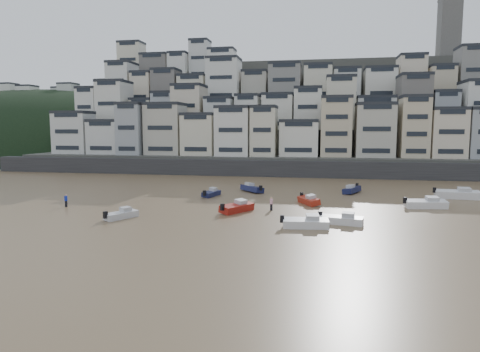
% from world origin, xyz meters
% --- Properties ---
extents(ground, '(400.00, 400.00, 0.00)m').
position_xyz_m(ground, '(0.00, 0.00, 0.00)').
color(ground, olive).
rests_on(ground, ground).
extents(sea_strip, '(340.00, 340.00, 0.00)m').
position_xyz_m(sea_strip, '(-110.00, 145.00, 0.01)').
color(sea_strip, '#445562').
rests_on(sea_strip, ground).
extents(harbor_wall, '(140.00, 3.00, 3.50)m').
position_xyz_m(harbor_wall, '(10.00, 65.00, 1.75)').
color(harbor_wall, '#38383A').
rests_on(harbor_wall, ground).
extents(hillside, '(141.04, 66.00, 50.00)m').
position_xyz_m(hillside, '(14.73, 104.84, 13.01)').
color(hillside, '#4C4C47').
rests_on(hillside, ground).
extents(headland, '(216.00, 135.00, 53.33)m').
position_xyz_m(headland, '(-95.00, 135.00, 0.02)').
color(headland, black).
rests_on(headland, ground).
extents(boat_a, '(5.44, 2.31, 1.44)m').
position_xyz_m(boat_a, '(14.92, 17.75, 0.72)').
color(boat_a, white).
rests_on(boat_a, ground).
extents(boat_b, '(5.27, 2.59, 1.38)m').
position_xyz_m(boat_b, '(18.75, 20.31, 0.69)').
color(boat_b, silver).
rests_on(boat_b, ground).
extents(boat_c, '(4.39, 5.58, 1.49)m').
position_xyz_m(boat_c, '(6.06, 24.93, 0.74)').
color(boat_c, maroon).
rests_on(boat_c, ground).
extents(boat_d, '(6.01, 2.68, 1.58)m').
position_xyz_m(boat_d, '(30.16, 32.00, 0.79)').
color(boat_d, white).
rests_on(boat_d, ground).
extents(boat_e, '(3.67, 5.11, 1.34)m').
position_xyz_m(boat_e, '(14.84, 32.12, 0.67)').
color(boat_e, '#A12413').
rests_on(boat_e, ground).
extents(boat_f, '(2.51, 4.63, 1.20)m').
position_xyz_m(boat_f, '(-0.20, 36.25, 0.60)').
color(boat_f, '#151B43').
rests_on(boat_f, ground).
extents(boat_g, '(6.88, 2.64, 1.84)m').
position_xyz_m(boat_g, '(36.60, 40.91, 0.92)').
color(boat_g, silver).
rests_on(boat_g, ground).
extents(boat_h, '(4.91, 5.09, 1.46)m').
position_xyz_m(boat_h, '(5.28, 41.98, 0.73)').
color(boat_h, '#161A45').
rests_on(boat_h, ground).
extents(boat_i, '(3.67, 5.46, 1.42)m').
position_xyz_m(boat_i, '(21.46, 43.69, 0.71)').
color(boat_i, '#141940').
rests_on(boat_i, ground).
extents(boat_j, '(3.45, 4.69, 1.23)m').
position_xyz_m(boat_j, '(-6.53, 18.62, 0.62)').
color(boat_j, silver).
rests_on(boat_j, ground).
extents(person_blue, '(0.44, 0.44, 1.74)m').
position_xyz_m(person_blue, '(-17.22, 24.14, 0.87)').
color(person_blue, '#1729AD').
rests_on(person_blue, ground).
extents(person_pink, '(0.44, 0.44, 1.74)m').
position_xyz_m(person_pink, '(10.22, 26.85, 0.87)').
color(person_pink, '#E09EB4').
rests_on(person_pink, ground).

